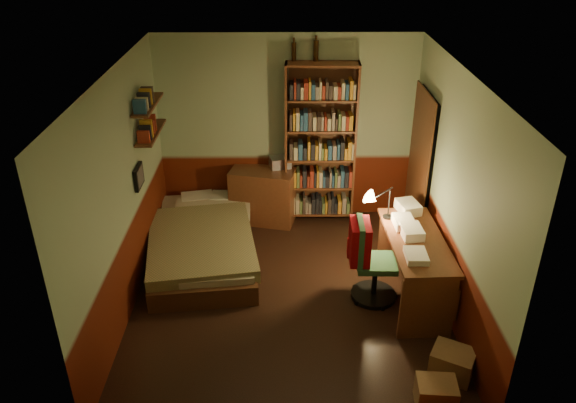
{
  "coord_description": "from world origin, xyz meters",
  "views": [
    {
      "loc": [
        -0.06,
        -5.27,
        4.01
      ],
      "look_at": [
        0.0,
        0.25,
        1.1
      ],
      "focal_mm": 35.0,
      "sensor_mm": 36.0,
      "label": 1
    }
  ],
  "objects_px": {
    "desk_lamp": "(390,196)",
    "cardboard_box_b": "(452,363)",
    "mini_stereo": "(280,162)",
    "office_chair": "(376,259)",
    "dresser": "(263,196)",
    "desk": "(413,268)",
    "bookshelf": "(320,145)",
    "cardboard_box_a": "(436,394)",
    "bed": "(203,232)"
  },
  "relations": [
    {
      "from": "desk",
      "to": "bookshelf",
      "type": "bearing_deg",
      "value": 115.05
    },
    {
      "from": "bed",
      "to": "dresser",
      "type": "height_order",
      "value": "dresser"
    },
    {
      "from": "bed",
      "to": "bookshelf",
      "type": "distance_m",
      "value": 1.98
    },
    {
      "from": "desk_lamp",
      "to": "bookshelf",
      "type": "bearing_deg",
      "value": 110.07
    },
    {
      "from": "bookshelf",
      "to": "office_chair",
      "type": "height_order",
      "value": "bookshelf"
    },
    {
      "from": "cardboard_box_a",
      "to": "mini_stereo",
      "type": "bearing_deg",
      "value": 111.69
    },
    {
      "from": "mini_stereo",
      "to": "cardboard_box_b",
      "type": "xyz_separation_m",
      "value": [
        1.65,
        -3.14,
        -0.72
      ]
    },
    {
      "from": "dresser",
      "to": "cardboard_box_a",
      "type": "relative_size",
      "value": 2.5
    },
    {
      "from": "bed",
      "to": "office_chair",
      "type": "relative_size",
      "value": 2.16
    },
    {
      "from": "bed",
      "to": "desk",
      "type": "relative_size",
      "value": 1.56
    },
    {
      "from": "bed",
      "to": "bookshelf",
      "type": "xyz_separation_m",
      "value": [
        1.53,
        0.97,
        0.79
      ]
    },
    {
      "from": "bookshelf",
      "to": "desk",
      "type": "bearing_deg",
      "value": -60.41
    },
    {
      "from": "cardboard_box_a",
      "to": "bed",
      "type": "bearing_deg",
      "value": 133.44
    },
    {
      "from": "mini_stereo",
      "to": "office_chair",
      "type": "bearing_deg",
      "value": -75.03
    },
    {
      "from": "dresser",
      "to": "cardboard_box_b",
      "type": "xyz_separation_m",
      "value": [
        1.9,
        -3.02,
        -0.25
      ]
    },
    {
      "from": "office_chair",
      "to": "mini_stereo",
      "type": "bearing_deg",
      "value": 120.79
    },
    {
      "from": "bookshelf",
      "to": "office_chair",
      "type": "distance_m",
      "value": 2.06
    },
    {
      "from": "bed",
      "to": "cardboard_box_b",
      "type": "bearing_deg",
      "value": -45.37
    },
    {
      "from": "office_chair",
      "to": "cardboard_box_a",
      "type": "distance_m",
      "value": 1.67
    },
    {
      "from": "bed",
      "to": "cardboard_box_b",
      "type": "height_order",
      "value": "bed"
    },
    {
      "from": "bed",
      "to": "desk_lamp",
      "type": "height_order",
      "value": "desk_lamp"
    },
    {
      "from": "desk",
      "to": "cardboard_box_a",
      "type": "xyz_separation_m",
      "value": [
        -0.1,
        -1.61,
        -0.25
      ]
    },
    {
      "from": "dresser",
      "to": "desk",
      "type": "bearing_deg",
      "value": -32.51
    },
    {
      "from": "dresser",
      "to": "cardboard_box_b",
      "type": "bearing_deg",
      "value": -44.69
    },
    {
      "from": "dresser",
      "to": "desk",
      "type": "xyz_separation_m",
      "value": [
        1.75,
        -1.79,
        -0.0
      ]
    },
    {
      "from": "bed",
      "to": "mini_stereo",
      "type": "relative_size",
      "value": 8.17
    },
    {
      "from": "bed",
      "to": "mini_stereo",
      "type": "xyz_separation_m",
      "value": [
        0.98,
        1.01,
        0.52
      ]
    },
    {
      "from": "desk",
      "to": "desk_lamp",
      "type": "distance_m",
      "value": 0.86
    },
    {
      "from": "bookshelf",
      "to": "cardboard_box_a",
      "type": "relative_size",
      "value": 6.38
    },
    {
      "from": "dresser",
      "to": "bookshelf",
      "type": "height_order",
      "value": "bookshelf"
    },
    {
      "from": "bookshelf",
      "to": "cardboard_box_b",
      "type": "relative_size",
      "value": 5.83
    },
    {
      "from": "dresser",
      "to": "desk",
      "type": "relative_size",
      "value": 0.61
    },
    {
      "from": "cardboard_box_a",
      "to": "desk",
      "type": "bearing_deg",
      "value": 86.31
    },
    {
      "from": "cardboard_box_b",
      "to": "desk_lamp",
      "type": "bearing_deg",
      "value": 102.7
    },
    {
      "from": "bookshelf",
      "to": "dresser",
      "type": "bearing_deg",
      "value": -171.3
    },
    {
      "from": "cardboard_box_b",
      "to": "bed",
      "type": "bearing_deg",
      "value": 140.98
    },
    {
      "from": "mini_stereo",
      "to": "cardboard_box_b",
      "type": "height_order",
      "value": "mini_stereo"
    },
    {
      "from": "desk_lamp",
      "to": "cardboard_box_a",
      "type": "xyz_separation_m",
      "value": [
        0.14,
        -2.09,
        -0.93
      ]
    },
    {
      "from": "desk_lamp",
      "to": "office_chair",
      "type": "bearing_deg",
      "value": -117.87
    },
    {
      "from": "mini_stereo",
      "to": "cardboard_box_a",
      "type": "relative_size",
      "value": 0.79
    },
    {
      "from": "desk_lamp",
      "to": "cardboard_box_a",
      "type": "height_order",
      "value": "desk_lamp"
    },
    {
      "from": "dresser",
      "to": "desk_lamp",
      "type": "bearing_deg",
      "value": -27.71
    },
    {
      "from": "bed",
      "to": "desk",
      "type": "height_order",
      "value": "desk"
    },
    {
      "from": "dresser",
      "to": "cardboard_box_a",
      "type": "height_order",
      "value": "dresser"
    },
    {
      "from": "cardboard_box_b",
      "to": "cardboard_box_a",
      "type": "bearing_deg",
      "value": -123.14
    },
    {
      "from": "mini_stereo",
      "to": "office_chair",
      "type": "relative_size",
      "value": 0.26
    },
    {
      "from": "cardboard_box_a",
      "to": "cardboard_box_b",
      "type": "bearing_deg",
      "value": 56.86
    },
    {
      "from": "office_chair",
      "to": "cardboard_box_a",
      "type": "height_order",
      "value": "office_chair"
    },
    {
      "from": "mini_stereo",
      "to": "cardboard_box_a",
      "type": "bearing_deg",
      "value": -82.46
    },
    {
      "from": "desk_lamp",
      "to": "cardboard_box_b",
      "type": "height_order",
      "value": "desk_lamp"
    }
  ]
}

